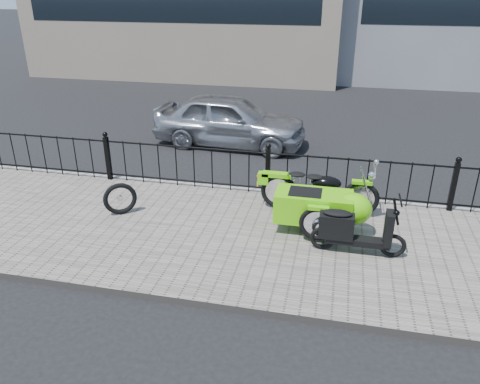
% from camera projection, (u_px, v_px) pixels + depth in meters
% --- Properties ---
extents(ground, '(120.00, 120.00, 0.00)m').
position_uv_depth(ground, '(255.00, 228.00, 8.49)').
color(ground, black).
rests_on(ground, ground).
extents(sidewalk, '(30.00, 3.80, 0.12)m').
position_uv_depth(sidewalk, '(250.00, 239.00, 8.02)').
color(sidewalk, '#655D55').
rests_on(sidewalk, ground).
extents(curb, '(30.00, 0.10, 0.12)m').
position_uv_depth(curb, '(268.00, 193.00, 9.75)').
color(curb, gray).
rests_on(curb, ground).
extents(iron_fence, '(14.11, 0.11, 1.08)m').
position_uv_depth(iron_fence, '(268.00, 172.00, 9.40)').
color(iron_fence, black).
rests_on(iron_fence, sidewalk).
extents(motorcycle_sidecar, '(2.28, 1.48, 0.98)m').
position_uv_depth(motorcycle_sidecar, '(324.00, 203.00, 8.07)').
color(motorcycle_sidecar, black).
rests_on(motorcycle_sidecar, sidewalk).
extents(scooter, '(1.50, 0.44, 1.01)m').
position_uv_depth(scooter, '(352.00, 230.00, 7.37)').
color(scooter, black).
rests_on(scooter, sidewalk).
extents(spare_tire, '(0.56, 0.42, 0.62)m').
position_uv_depth(spare_tire, '(120.00, 199.00, 8.63)').
color(spare_tire, black).
rests_on(spare_tire, sidewalk).
extents(sedan_car, '(4.14, 1.85, 1.38)m').
position_uv_depth(sedan_car, '(230.00, 120.00, 12.51)').
color(sedan_car, '#ACAEB3').
rests_on(sedan_car, ground).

